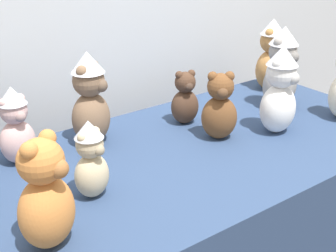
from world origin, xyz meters
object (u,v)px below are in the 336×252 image
(teddy_bear_ginger, at_px, (45,196))
(teddy_bear_mocha, at_px, (90,100))
(teddy_bear_chestnut, at_px, (220,108))
(teddy_bear_cocoa, at_px, (185,99))
(teddy_bear_caramel, at_px, (271,55))
(display_table, at_px, (168,240))
(teddy_bear_snow, at_px, (280,91))
(teddy_bear_blush, at_px, (16,126))
(teddy_bear_sand, at_px, (91,160))
(teddy_bear_ash, at_px, (281,69))

(teddy_bear_ginger, bearing_deg, teddy_bear_mocha, 19.19)
(teddy_bear_chestnut, bearing_deg, teddy_bear_cocoa, 127.68)
(teddy_bear_ginger, bearing_deg, teddy_bear_caramel, -12.16)
(teddy_bear_cocoa, xyz_separation_m, teddy_bear_caramel, (0.59, 0.09, 0.06))
(display_table, distance_m, teddy_bear_caramel, 1.02)
(teddy_bear_mocha, bearing_deg, teddy_bear_chestnut, -63.07)
(teddy_bear_cocoa, bearing_deg, teddy_bear_snow, -35.01)
(display_table, relative_size, teddy_bear_snow, 5.78)
(display_table, height_order, teddy_bear_snow, teddy_bear_snow)
(teddy_bear_ginger, height_order, teddy_bear_blush, teddy_bear_ginger)
(teddy_bear_sand, relative_size, teddy_bear_ginger, 0.80)
(teddy_bear_caramel, bearing_deg, display_table, -179.46)
(display_table, distance_m, teddy_bear_ash, 0.87)
(teddy_bear_chestnut, relative_size, teddy_bear_ash, 0.73)
(display_table, bearing_deg, teddy_bear_ginger, -158.97)
(teddy_bear_blush, bearing_deg, teddy_bear_snow, -32.18)
(teddy_bear_chestnut, bearing_deg, teddy_bear_mocha, -178.68)
(teddy_bear_ginger, distance_m, teddy_bear_blush, 0.49)
(teddy_bear_ginger, height_order, teddy_bear_mocha, teddy_bear_mocha)
(teddy_bear_chestnut, height_order, teddy_bear_sand, teddy_bear_chestnut)
(teddy_bear_mocha, bearing_deg, teddy_bear_caramel, -29.65)
(teddy_bear_chestnut, xyz_separation_m, teddy_bear_ash, (0.43, 0.08, 0.05))
(teddy_bear_sand, distance_m, teddy_bear_ash, 1.02)
(teddy_bear_chestnut, relative_size, teddy_bear_snow, 0.77)
(teddy_bear_sand, distance_m, teddy_bear_mocha, 0.37)
(teddy_bear_mocha, bearing_deg, teddy_bear_blush, 146.62)
(teddy_bear_mocha, height_order, teddy_bear_blush, teddy_bear_mocha)
(teddy_bear_chestnut, bearing_deg, display_table, -143.23)
(display_table, relative_size, teddy_bear_cocoa, 8.92)
(display_table, xyz_separation_m, teddy_bear_chestnut, (0.25, 0.02, 0.48))
(display_table, distance_m, teddy_bear_snow, 0.71)
(teddy_bear_cocoa, distance_m, teddy_bear_blush, 0.66)
(display_table, xyz_separation_m, teddy_bear_blush, (-0.43, 0.28, 0.49))
(display_table, relative_size, teddy_bear_ash, 5.54)
(teddy_bear_sand, relative_size, teddy_bear_caramel, 0.72)
(teddy_bear_snow, bearing_deg, teddy_bear_ash, 25.26)
(teddy_bear_chestnut, distance_m, teddy_bear_snow, 0.24)
(teddy_bear_ash, bearing_deg, teddy_bear_caramel, 45.87)
(teddy_bear_snow, xyz_separation_m, teddy_bear_blush, (-0.90, 0.35, -0.03))
(teddy_bear_snow, height_order, teddy_bear_caramel, teddy_bear_snow)
(teddy_bear_ginger, distance_m, teddy_bear_ash, 1.24)
(teddy_bear_cocoa, distance_m, teddy_bear_caramel, 0.60)
(teddy_bear_sand, xyz_separation_m, teddy_bear_ginger, (-0.20, -0.14, 0.02))
(teddy_bear_blush, bearing_deg, teddy_bear_ash, -20.02)
(teddy_bear_sand, bearing_deg, teddy_bear_cocoa, 6.22)
(teddy_bear_snow, bearing_deg, teddy_bear_ginger, 172.74)
(teddy_bear_caramel, xyz_separation_m, teddy_bear_ash, (-0.15, -0.19, 0.01))
(teddy_bear_ginger, distance_m, teddy_bear_caramel, 1.44)
(teddy_bear_mocha, relative_size, teddy_bear_ash, 0.97)
(display_table, xyz_separation_m, teddy_bear_mocha, (-0.15, 0.27, 0.52))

